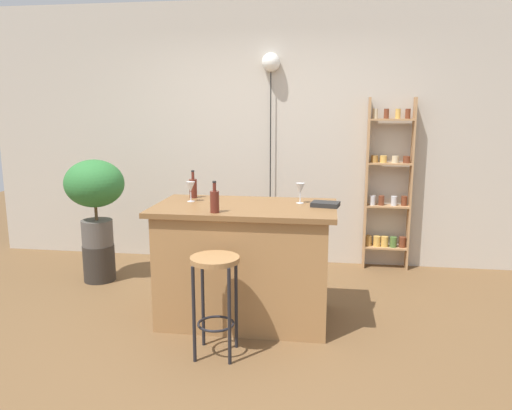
{
  "coord_description": "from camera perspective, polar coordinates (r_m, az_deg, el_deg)",
  "views": [
    {
      "loc": [
        0.64,
        -3.49,
        1.69
      ],
      "look_at": [
        0.05,
        0.55,
        0.89
      ],
      "focal_mm": 34.99,
      "sensor_mm": 36.0,
      "label": 1
    }
  ],
  "objects": [
    {
      "name": "bottle_soda_blue",
      "position": [
        3.64,
        -4.75,
        0.48
      ],
      "size": [
        0.07,
        0.07,
        0.23
      ],
      "color": "#5B2319",
      "rests_on": "kitchen_counter"
    },
    {
      "name": "bottle_wine_red",
      "position": [
        4.26,
        -7.2,
        1.99
      ],
      "size": [
        0.06,
        0.06,
        0.23
      ],
      "color": "#5B2319",
      "rests_on": "kitchen_counter"
    },
    {
      "name": "bar_stool",
      "position": [
        3.44,
        -4.69,
        -8.85
      ],
      "size": [
        0.34,
        0.34,
        0.71
      ],
      "color": "black",
      "rests_on": "ground"
    },
    {
      "name": "potted_plant",
      "position": [
        5.05,
        -17.96,
        1.58
      ],
      "size": [
        0.58,
        0.52,
        0.84
      ],
      "color": "#514C47",
      "rests_on": "plant_stool"
    },
    {
      "name": "spice_shelf",
      "position": [
        5.39,
        14.87,
        1.77
      ],
      "size": [
        0.47,
        0.15,
        1.8
      ],
      "color": "tan",
      "rests_on": "ground"
    },
    {
      "name": "ground",
      "position": [
        3.93,
        -1.95,
        -14.46
      ],
      "size": [
        12.0,
        12.0,
        0.0
      ],
      "primitive_type": "plane",
      "color": "brown"
    },
    {
      "name": "back_wall",
      "position": [
        5.48,
        1.63,
        8.01
      ],
      "size": [
        6.4,
        0.1,
        2.8
      ],
      "primitive_type": "cube",
      "color": "#BCB2A3",
      "rests_on": "ground"
    },
    {
      "name": "plant_stool",
      "position": [
        5.22,
        -17.49,
        -6.3
      ],
      "size": [
        0.31,
        0.31,
        0.36
      ],
      "primitive_type": "cylinder",
      "color": "#2D2823",
      "rests_on": "ground"
    },
    {
      "name": "wine_glass_center",
      "position": [
        4.09,
        -7.49,
        2.01
      ],
      "size": [
        0.07,
        0.07,
        0.16
      ],
      "color": "silver",
      "rests_on": "kitchen_counter"
    },
    {
      "name": "wine_glass_left",
      "position": [
        3.99,
        5.08,
        1.85
      ],
      "size": [
        0.07,
        0.07,
        0.16
      ],
      "color": "silver",
      "rests_on": "kitchen_counter"
    },
    {
      "name": "cookbook",
      "position": [
        3.9,
        7.94,
        0.09
      ],
      "size": [
        0.23,
        0.18,
        0.03
      ],
      "primitive_type": "cube",
      "rotation": [
        0.0,
        0.0,
        -0.18
      ],
      "color": "black",
      "rests_on": "kitchen_counter"
    },
    {
      "name": "pendant_globe_light",
      "position": [
        5.38,
        1.71,
        15.55
      ],
      "size": [
        0.19,
        0.19,
        2.25
      ],
      "color": "black",
      "rests_on": "ground"
    },
    {
      "name": "kitchen_counter",
      "position": [
        4.03,
        -1.23,
        -6.56
      ],
      "size": [
        1.42,
        0.82,
        0.94
      ],
      "color": "#9E7042",
      "rests_on": "ground"
    }
  ]
}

